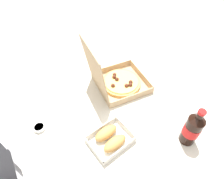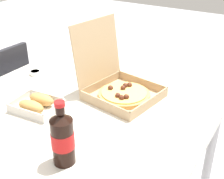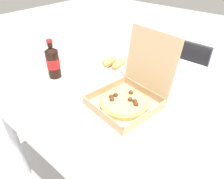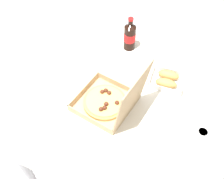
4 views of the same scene
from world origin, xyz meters
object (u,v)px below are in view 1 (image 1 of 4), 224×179
pizza_box_open (117,80)px  bread_side_box (110,139)px  paper_menu (181,100)px  dipping_sauce_cup (39,128)px  cola_bottle (192,129)px

pizza_box_open → bread_side_box: 0.36m
pizza_box_open → paper_menu: bearing=-140.1°
paper_menu → dipping_sauce_cup: bearing=90.0°
bread_side_box → paper_menu: 0.47m
bread_side_box → paper_menu: size_ratio=0.96×
cola_bottle → paper_menu: (0.18, -0.16, -0.09)m
pizza_box_open → paper_menu: pizza_box_open is taller
cola_bottle → dipping_sauce_cup: bearing=52.1°
bread_side_box → pizza_box_open: bearing=-38.9°
dipping_sauce_cup → pizza_box_open: bearing=-85.9°
bread_side_box → paper_menu: bread_side_box is taller
pizza_box_open → cola_bottle: bearing=-170.7°
bread_side_box → dipping_sauce_cup: bread_side_box is taller
bread_side_box → cola_bottle: 0.37m
bread_side_box → dipping_sauce_cup: 0.36m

